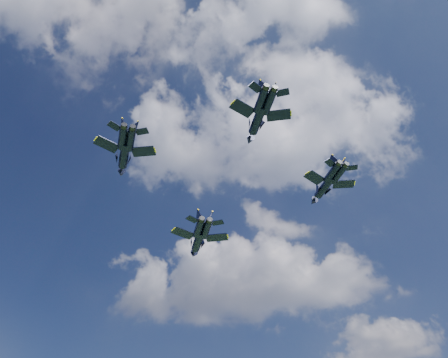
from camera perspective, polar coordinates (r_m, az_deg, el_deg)
jet_lead at (r=102.13m, az=-3.44°, el=-8.15°), size 12.54×17.15×4.10m
jet_left at (r=85.77m, az=-12.94°, el=2.90°), size 11.04×14.95×3.61m
jet_right at (r=92.94m, az=12.89°, el=-1.11°), size 10.81×14.45×3.52m
jet_slot at (r=73.47m, az=4.31°, el=7.51°), size 9.92×13.56×3.25m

